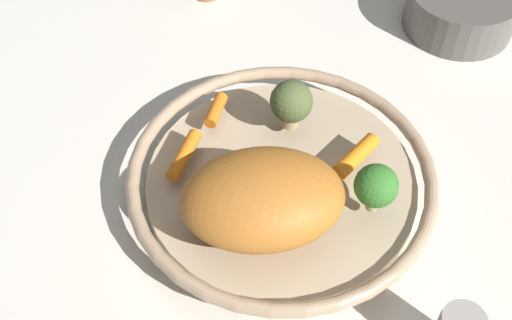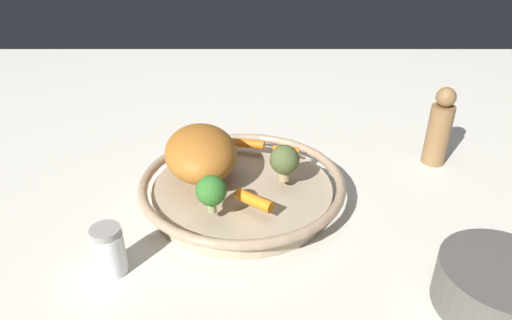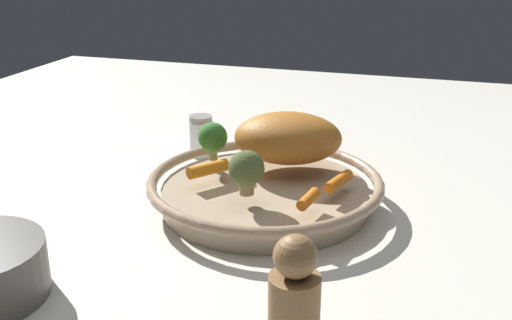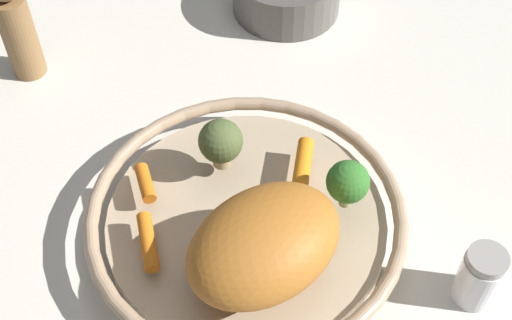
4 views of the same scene
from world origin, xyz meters
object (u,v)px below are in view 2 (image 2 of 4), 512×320
object	(u,v)px
roast_chicken_piece	(202,153)
baby_carrot_center	(287,150)
broccoli_floret_mid	(286,161)
pepper_mill	(441,129)
serving_bowl	(244,189)
salt_shaker	(110,250)
broccoli_floret_edge	(212,191)
saucepan	(501,289)
baby_carrot_right	(248,144)
baby_carrot_near_rim	(255,200)

from	to	relation	value
roast_chicken_piece	baby_carrot_center	world-z (taller)	roast_chicken_piece
broccoli_floret_mid	pepper_mill	xyz separation A→B (m)	(0.30, 0.14, -0.01)
serving_bowl	salt_shaker	world-z (taller)	salt_shaker
broccoli_floret_edge	saucepan	size ratio (longest dim) A/B	0.24
saucepan	baby_carrot_center	bearing A→B (deg)	127.87
broccoli_floret_edge	salt_shaker	xyz separation A→B (m)	(-0.13, -0.07, -0.05)
broccoli_floret_mid	saucepan	size ratio (longest dim) A/B	0.24
serving_bowl	broccoli_floret_mid	distance (m)	0.09
broccoli_floret_mid	pepper_mill	size ratio (longest dim) A/B	0.40
roast_chicken_piece	saucepan	xyz separation A→B (m)	(0.39, -0.25, -0.05)
saucepan	serving_bowl	bearing A→B (deg)	143.96
roast_chicken_piece	baby_carrot_center	distance (m)	0.16
salt_shaker	baby_carrot_center	bearing A→B (deg)	45.03
serving_bowl	broccoli_floret_edge	size ratio (longest dim) A/B	5.77
pepper_mill	salt_shaker	bearing A→B (deg)	-150.72
roast_chicken_piece	saucepan	bearing A→B (deg)	-32.67
serving_bowl	baby_carrot_right	xyz separation A→B (m)	(0.01, 0.11, 0.03)
baby_carrot_center	baby_carrot_right	xyz separation A→B (m)	(-0.07, 0.03, 0.00)
saucepan	broccoli_floret_edge	bearing A→B (deg)	159.10
broccoli_floret_edge	pepper_mill	world-z (taller)	pepper_mill
serving_bowl	baby_carrot_center	bearing A→B (deg)	46.70
salt_shaker	pepper_mill	bearing A→B (deg)	29.28
baby_carrot_near_rim	pepper_mill	xyz separation A→B (m)	(0.34, 0.21, 0.02)
baby_carrot_near_rim	broccoli_floret_edge	size ratio (longest dim) A/B	1.07
roast_chicken_piece	baby_carrot_near_rim	distance (m)	0.13
salt_shaker	pepper_mill	distance (m)	0.62
baby_carrot_near_rim	pepper_mill	world-z (taller)	pepper_mill
serving_bowl	baby_carrot_near_rim	xyz separation A→B (m)	(0.02, -0.08, 0.03)
broccoli_floret_mid	saucepan	xyz separation A→B (m)	(0.25, -0.23, -0.05)
baby_carrot_center	baby_carrot_near_rim	bearing A→B (deg)	-109.50
baby_carrot_near_rim	broccoli_floret_mid	size ratio (longest dim) A/B	1.03
baby_carrot_center	saucepan	xyz separation A→B (m)	(0.24, -0.31, -0.02)
baby_carrot_right	broccoli_floret_mid	xyz separation A→B (m)	(0.06, -0.11, 0.03)
pepper_mill	roast_chicken_piece	bearing A→B (deg)	-164.84
baby_carrot_near_rim	salt_shaker	distance (m)	0.21
broccoli_floret_mid	saucepan	distance (m)	0.34
roast_chicken_piece	pepper_mill	size ratio (longest dim) A/B	1.06
roast_chicken_piece	baby_carrot_center	size ratio (longest dim) A/B	3.52
baby_carrot_near_rim	broccoli_floret_mid	distance (m)	0.09
roast_chicken_piece	pepper_mill	world-z (taller)	pepper_mill
roast_chicken_piece	broccoli_floret_mid	xyz separation A→B (m)	(0.14, -0.02, -0.00)
roast_chicken_piece	saucepan	size ratio (longest dim) A/B	0.65
broccoli_floret_edge	pepper_mill	bearing A→B (deg)	29.28
roast_chicken_piece	saucepan	distance (m)	0.46
salt_shaker	pepper_mill	world-z (taller)	pepper_mill
baby_carrot_near_rim	broccoli_floret_edge	xyz separation A→B (m)	(-0.06, -0.02, 0.03)
broccoli_floret_mid	pepper_mill	distance (m)	0.33
pepper_mill	broccoli_floret_edge	bearing A→B (deg)	-150.72
baby_carrot_right	pepper_mill	bearing A→B (deg)	4.15
serving_bowl	salt_shaker	bearing A→B (deg)	-135.73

